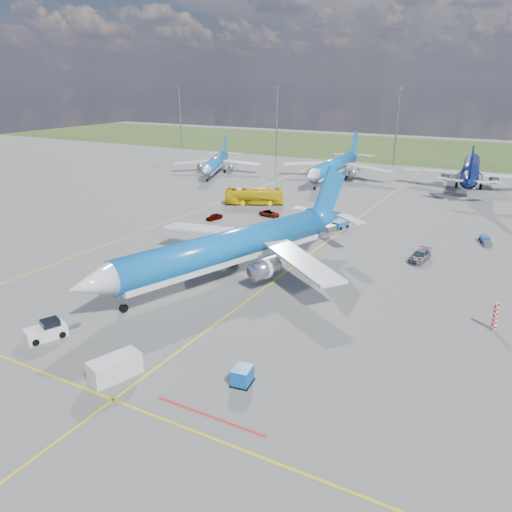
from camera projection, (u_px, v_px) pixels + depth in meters
The scene contains 18 objects.
ground at pixel (239, 307), 56.94m from camera, with size 400.00×400.00×0.00m, color #5A5A57.
grass_strip at pixel (449, 152), 181.02m from camera, with size 400.00×80.00×0.01m, color #2D4719.
taxiway_lines at pixel (327, 242), 79.77m from camera, with size 60.25×160.00×0.02m.
floodlight_masts at pixel (469, 125), 139.23m from camera, with size 202.20×0.50×22.70m.
warning_post at pixel (495, 316), 51.29m from camera, with size 0.50×0.50×3.00m, color red.
bg_jet_nw at pixel (216, 174), 137.80m from camera, with size 26.14×34.31×8.99m, color #0D62B7, non-canonical shape.
bg_jet_nnw at pixel (333, 180), 128.88m from camera, with size 31.10×40.82×10.69m, color #0D62B7, non-canonical shape.
bg_jet_n at pixel (468, 186), 122.15m from camera, with size 33.24×43.63×11.43m, color #081143, non-canonical shape.
main_airliner at pixel (230, 277), 65.52m from camera, with size 35.12×46.10×12.07m, color #0D62B7, non-canonical shape.
pushback_tug at pixel (47, 331), 49.94m from camera, with size 3.35×5.44×1.84m.
uld_container at pixel (242, 376), 42.38m from camera, with size 1.47×1.84×1.47m, color #0C54AA.
service_van at pixel (115, 368), 43.13m from camera, with size 1.95×4.43×1.95m, color silver.
apron_bus at pixel (254, 196), 103.53m from camera, with size 2.87×12.26×3.41m, color yellow.
service_car_a at pixel (214, 217), 92.31m from camera, with size 1.37×3.40×1.16m, color #999999.
service_car_b at pixel (270, 214), 94.63m from camera, with size 1.86×4.04×1.12m, color #999999.
service_car_c at pixel (420, 256), 71.27m from camera, with size 2.10×5.16×1.50m, color #999999.
baggage_tug_c at pixel (337, 226), 86.42m from camera, with size 3.23×5.81×1.26m.
baggage_tug_e at pixel (486, 241), 78.92m from camera, with size 2.24×4.42×0.96m.
Camera 1 is at (26.58, -44.44, 24.45)m, focal length 35.00 mm.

